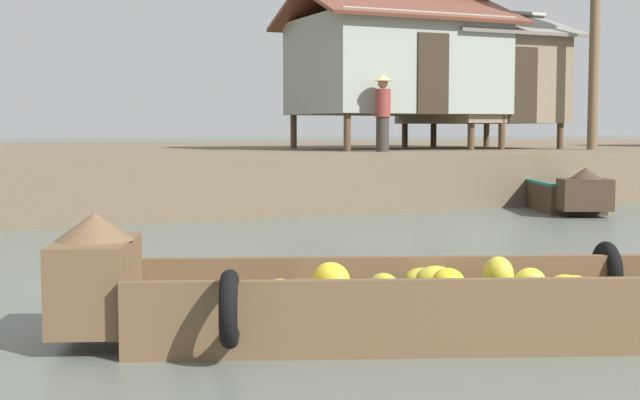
# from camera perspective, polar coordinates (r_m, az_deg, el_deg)

# --- Properties ---
(ground_plane) EXTENTS (300.00, 300.00, 0.00)m
(ground_plane) POSITION_cam_1_polar(r_m,az_deg,el_deg) (11.78, -2.20, -2.91)
(ground_plane) COLOR #596056
(riverbank_strip) EXTENTS (160.00, 20.00, 1.05)m
(riverbank_strip) POSITION_cam_1_polar(r_m,az_deg,el_deg) (24.62, -13.85, 2.11)
(riverbank_strip) COLOR brown
(riverbank_strip) RESTS_ON ground
(banana_boat) EXTENTS (5.48, 2.89, 0.95)m
(banana_boat) POSITION_cam_1_polar(r_m,az_deg,el_deg) (6.57, 7.90, -6.16)
(banana_boat) COLOR brown
(banana_boat) RESTS_ON ground
(fishing_skiff_distant) EXTENTS (2.80, 5.10, 0.87)m
(fishing_skiff_distant) POSITION_cam_1_polar(r_m,az_deg,el_deg) (18.30, 14.53, 0.58)
(fishing_skiff_distant) COLOR #3D2D21
(fishing_skiff_distant) RESTS_ON ground
(stilt_house_left) EXTENTS (5.18, 3.99, 3.87)m
(stilt_house_left) POSITION_cam_1_polar(r_m,az_deg,el_deg) (21.70, 4.89, 8.71)
(stilt_house_left) COLOR #4C3826
(stilt_house_left) RESTS_ON riverbank_strip
(stilt_house_mid_left) EXTENTS (3.72, 4.05, 3.51)m
(stilt_house_mid_left) POSITION_cam_1_polar(r_m,az_deg,el_deg) (23.15, 10.32, 7.83)
(stilt_house_mid_left) COLOR #4C3826
(stilt_house_mid_left) RESTS_ON riverbank_strip
(vendor_person) EXTENTS (0.44, 0.44, 1.66)m
(vendor_person) POSITION_cam_1_polar(r_m,az_deg,el_deg) (19.12, 4.07, 5.91)
(vendor_person) COLOR #332D28
(vendor_person) RESTS_ON riverbank_strip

